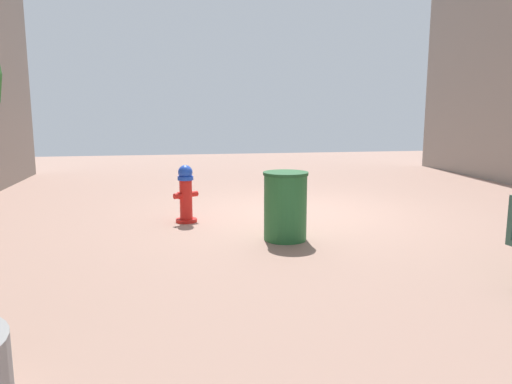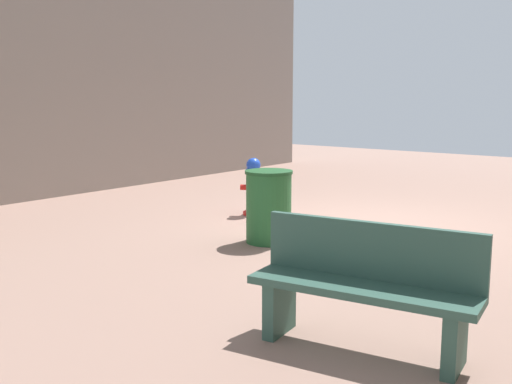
{
  "view_description": "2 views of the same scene",
  "coord_description": "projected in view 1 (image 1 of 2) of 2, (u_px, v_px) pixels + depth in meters",
  "views": [
    {
      "loc": [
        2.13,
        8.05,
        1.77
      ],
      "look_at": [
        1.01,
        1.77,
        0.69
      ],
      "focal_mm": 34.04,
      "sensor_mm": 36.0,
      "label": 1
    },
    {
      "loc": [
        -4.04,
        7.81,
        1.89
      ],
      "look_at": [
        0.98,
        1.5,
        0.6
      ],
      "focal_mm": 42.23,
      "sensor_mm": 36.0,
      "label": 2
    }
  ],
  "objects": [
    {
      "name": "fire_hydrant",
      "position": [
        186.0,
        194.0,
        7.69
      ],
      "size": [
        0.41,
        0.4,
        0.92
      ],
      "color": "red",
      "rests_on": "ground_plane"
    },
    {
      "name": "trash_bin",
      "position": [
        285.0,
        206.0,
        6.63
      ],
      "size": [
        0.62,
        0.62,
        0.94
      ],
      "color": "#266633",
      "rests_on": "ground_plane"
    },
    {
      "name": "ground_plane",
      "position": [
        295.0,
        212.0,
        8.48
      ],
      "size": [
        23.4,
        23.4,
        0.0
      ],
      "primitive_type": "plane",
      "color": "#9E7A6B"
    }
  ]
}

